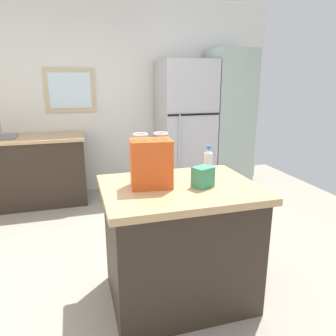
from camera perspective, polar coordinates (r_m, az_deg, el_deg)
ground at (r=2.94m, az=-2.25°, el=-18.64°), size 6.02×6.02×0.00m
back_wall at (r=4.90m, az=-9.92°, el=12.25°), size 4.86×0.13×2.76m
kitchen_island at (r=2.49m, az=2.00°, el=-13.03°), size 1.10×0.86×0.91m
refrigerator at (r=4.77m, az=3.05°, el=7.14°), size 0.75×0.72×1.90m
tall_cabinet at (r=5.03m, az=10.59°, el=8.23°), size 0.59×0.65×2.05m
sink_counter at (r=4.68m, az=-24.23°, el=-0.44°), size 1.61×0.66×1.10m
shopping_bag at (r=2.24m, az=-2.98°, el=0.85°), size 0.30×0.23×0.38m
small_box at (r=2.27m, az=6.18°, el=-1.59°), size 0.17×0.15×0.14m
bottle at (r=2.44m, az=7.10°, el=0.67°), size 0.06×0.06×0.26m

